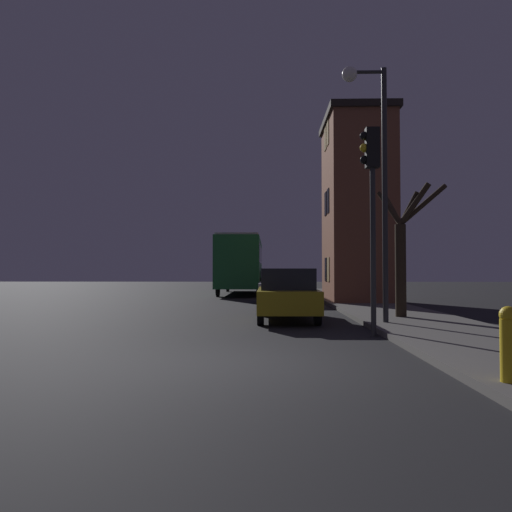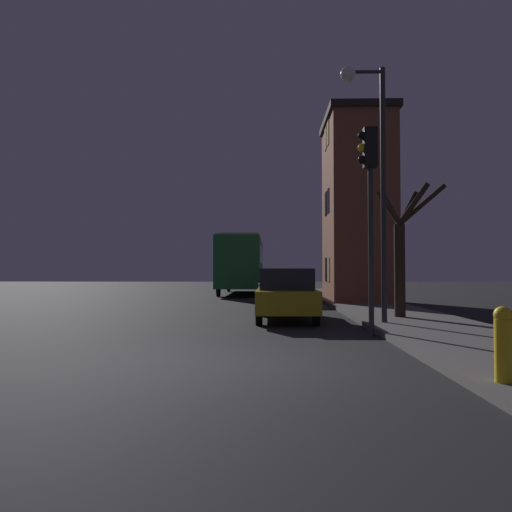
# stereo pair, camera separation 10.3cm
# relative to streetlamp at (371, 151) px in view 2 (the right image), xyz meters

# --- Properties ---
(ground_plane) EXTENTS (120.00, 120.00, 0.00)m
(ground_plane) POSITION_rel_streetlamp_xyz_m (-3.22, -5.18, -4.60)
(ground_plane) COLOR black
(brick_building) EXTENTS (3.00, 4.88, 8.49)m
(brick_building) POSITION_rel_streetlamp_xyz_m (1.36, 9.98, -0.21)
(brick_building) COLOR brown
(brick_building) RESTS_ON sidewalk
(streetlamp) EXTENTS (1.17, 0.40, 6.72)m
(streetlamp) POSITION_rel_streetlamp_xyz_m (0.00, 0.00, 0.00)
(streetlamp) COLOR #28282B
(streetlamp) RESTS_ON sidewalk
(traffic_light) EXTENTS (0.43, 0.24, 4.67)m
(traffic_light) POSITION_rel_streetlamp_xyz_m (-0.43, -1.87, -1.27)
(traffic_light) COLOR #28282B
(traffic_light) RESTS_ON ground
(bare_tree) EXTENTS (1.99, 1.73, 3.90)m
(bare_tree) POSITION_rel_streetlamp_xyz_m (1.21, 1.66, -2.46)
(bare_tree) COLOR #2D2319
(bare_tree) RESTS_ON sidewalk
(bus) EXTENTS (2.49, 10.76, 3.53)m
(bus) POSITION_rel_streetlamp_xyz_m (-4.46, 18.72, -2.50)
(bus) COLOR #1E6B33
(bus) RESTS_ON ground
(car_near_lane) EXTENTS (1.70, 4.38, 1.52)m
(car_near_lane) POSITION_rel_streetlamp_xyz_m (-2.18, 1.72, -3.82)
(car_near_lane) COLOR olive
(car_near_lane) RESTS_ON ground
(car_mid_lane) EXTENTS (1.81, 3.92, 1.47)m
(car_mid_lane) POSITION_rel_streetlamp_xyz_m (-2.25, 9.39, -3.83)
(car_mid_lane) COLOR #B7BABF
(car_mid_lane) RESTS_ON ground
(car_far_lane) EXTENTS (1.89, 4.57, 1.48)m
(car_far_lane) POSITION_rel_streetlamp_xyz_m (-2.20, 18.85, -3.84)
(car_far_lane) COLOR #B21E19
(car_far_lane) RESTS_ON ground
(fire_hydrant) EXTENTS (0.21, 0.21, 0.91)m
(fire_hydrant) POSITION_rel_streetlamp_xyz_m (0.14, -6.98, -4.00)
(fire_hydrant) COLOR gold
(fire_hydrant) RESTS_ON sidewalk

